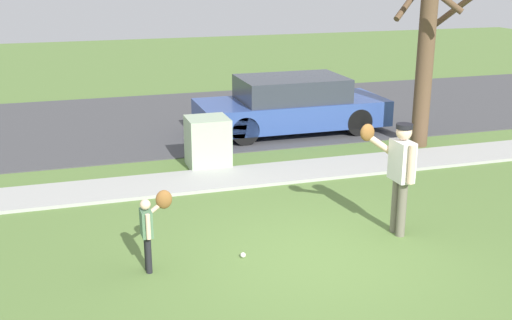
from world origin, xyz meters
The scene contains 9 objects.
ground_plane centered at (0.00, 3.50, 0.00)m, with size 48.00×48.00×0.00m, color #567538.
sidewalk_strip centered at (0.00, 3.60, 0.03)m, with size 36.00×1.20×0.06m, color #A3A39E.
road_surface centered at (0.00, 8.60, 0.01)m, with size 36.00×6.80×0.02m, color #424244.
person_adult centered at (1.50, 0.44, 1.07)m, with size 0.70×0.62×1.71m.
person_child centered at (-2.15, 0.34, 0.69)m, with size 0.45×0.41×1.06m.
baseball centered at (-0.91, 0.32, 0.04)m, with size 0.07×0.07×0.07m, color white.
utility_cabinet centered at (-0.43, 4.53, 0.50)m, with size 0.81×0.79×1.00m, color #9EB293.
street_tree_near centered at (4.43, 4.60, 2.32)m, with size 1.84×1.88×4.33m.
parked_wagon_blue centered at (2.09, 6.56, 0.66)m, with size 4.50×1.80×1.33m.
Camera 1 is at (-3.11, -7.38, 3.91)m, focal length 44.50 mm.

